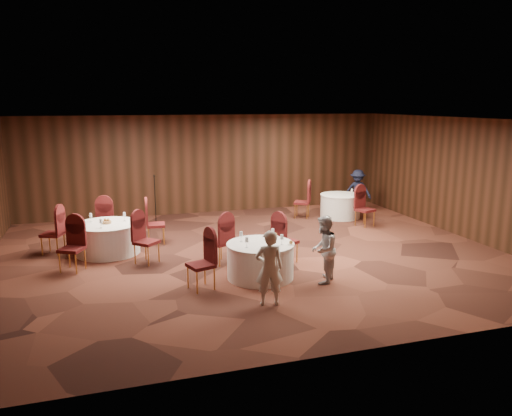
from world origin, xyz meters
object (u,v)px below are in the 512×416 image
object	(u,v)px
table_left	(108,238)
woman_b	(323,250)
table_main	(260,260)
man_c	(357,191)
table_right	(340,206)
woman_a	(269,268)
mic_stand	(156,210)

from	to	relation	value
table_left	woman_b	size ratio (longest dim) A/B	1.12
table_main	man_c	size ratio (longest dim) A/B	1.00
table_right	table_left	bearing A→B (deg)	-165.71
woman_a	man_c	xyz separation A→B (m)	(5.34, 6.62, 0.01)
table_main	mic_stand	size ratio (longest dim) A/B	0.95
table_left	mic_stand	xyz separation A→B (m)	(1.43, 2.68, 0.05)
table_left	mic_stand	world-z (taller)	mic_stand
table_main	mic_stand	world-z (taller)	mic_stand
table_main	man_c	bearing A→B (deg)	45.87
woman_b	table_right	bearing A→B (deg)	-172.18
mic_stand	man_c	world-z (taller)	mic_stand
woman_b	table_left	bearing A→B (deg)	-91.52
mic_stand	woman_a	distance (m)	6.95
table_main	woman_b	world-z (taller)	woman_b
table_right	mic_stand	world-z (taller)	mic_stand
mic_stand	woman_b	bearing A→B (deg)	-65.87
mic_stand	man_c	distance (m)	6.65
table_right	mic_stand	xyz separation A→B (m)	(-5.69, 0.87, 0.05)
table_main	woman_b	distance (m)	1.33
table_right	woman_a	xyz separation A→B (m)	(-4.39, -5.96, 0.32)
table_right	man_c	xyz separation A→B (m)	(0.95, 0.66, 0.33)
mic_stand	man_c	bearing A→B (deg)	-1.76
mic_stand	woman_a	xyz separation A→B (m)	(1.30, -6.82, 0.27)
mic_stand	woman_b	xyz separation A→B (m)	(2.71, -6.06, 0.27)
table_left	table_right	xyz separation A→B (m)	(7.12, 1.81, -0.00)
table_main	woman_a	bearing A→B (deg)	-101.31
table_main	mic_stand	distance (m)	5.65
mic_stand	woman_b	distance (m)	6.64
woman_a	table_right	bearing A→B (deg)	-115.81
mic_stand	woman_a	bearing A→B (deg)	-79.19
table_left	man_c	size ratio (longest dim) A/B	1.10
mic_stand	man_c	size ratio (longest dim) A/B	1.06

